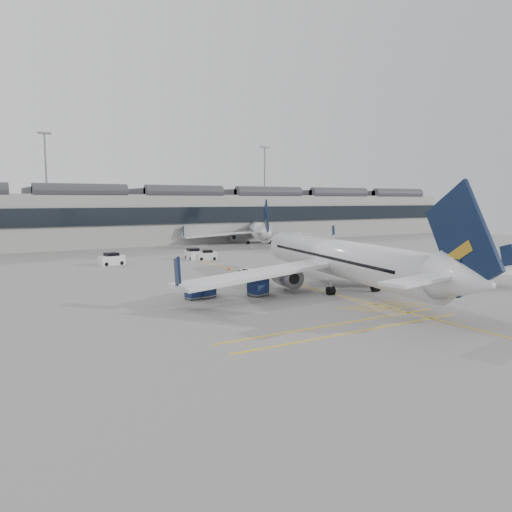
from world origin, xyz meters
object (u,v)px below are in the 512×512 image
belt_loader (250,281)px  baggage_cart_a (247,276)px  ramp_agent_a (246,281)px  ramp_agent_b (261,286)px  pushback_tug (203,290)px  airliner_main (345,260)px

belt_loader → baggage_cart_a: bearing=47.1°
ramp_agent_a → ramp_agent_b: 3.15m
belt_loader → pushback_tug: 7.17m
ramp_agent_a → ramp_agent_b: (-0.05, -3.15, -0.06)m
airliner_main → pushback_tug: (-14.49, 5.37, -2.78)m
pushback_tug → belt_loader: bearing=27.1°
airliner_main → ramp_agent_a: bearing=155.9°
airliner_main → ramp_agent_a: size_ratio=24.50×
airliner_main → pushback_tug: airliner_main is taller
belt_loader → ramp_agent_a: belt_loader is taller
airliner_main → baggage_cart_a: bearing=139.3°
airliner_main → belt_loader: size_ratio=8.29×
airliner_main → baggage_cart_a: 11.79m
belt_loader → baggage_cart_a: belt_loader is taller
ramp_agent_a → baggage_cart_a: bearing=25.8°
baggage_cart_a → ramp_agent_b: 6.24m
belt_loader → ramp_agent_b: 4.53m
airliner_main → belt_loader: 11.03m
ramp_agent_a → ramp_agent_b: size_ratio=1.07×
baggage_cart_a → ramp_agent_a: baggage_cart_a is taller
ramp_agent_a → pushback_tug: (-5.69, -0.89, -0.29)m
belt_loader → baggage_cart_a: 1.74m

